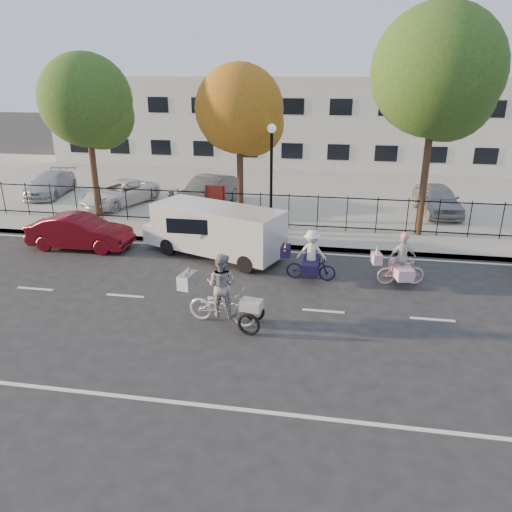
% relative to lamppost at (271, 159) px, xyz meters
% --- Properties ---
extents(ground, '(120.00, 120.00, 0.00)m').
position_rel_lamppost_xyz_m(ground, '(-0.50, -6.80, -3.11)').
color(ground, '#333334').
extents(road_markings, '(60.00, 9.52, 0.01)m').
position_rel_lamppost_xyz_m(road_markings, '(-0.50, -6.80, -3.11)').
color(road_markings, silver).
rests_on(road_markings, ground).
extents(curb, '(60.00, 0.10, 0.15)m').
position_rel_lamppost_xyz_m(curb, '(-0.50, -1.75, -3.04)').
color(curb, '#A8A399').
rests_on(curb, ground).
extents(sidewalk, '(60.00, 2.20, 0.15)m').
position_rel_lamppost_xyz_m(sidewalk, '(-0.50, -0.70, -3.04)').
color(sidewalk, '#A8A399').
rests_on(sidewalk, ground).
extents(parking_lot, '(60.00, 15.60, 0.15)m').
position_rel_lamppost_xyz_m(parking_lot, '(-0.50, 8.20, -3.04)').
color(parking_lot, '#A8A399').
rests_on(parking_lot, ground).
extents(iron_fence, '(58.00, 0.06, 1.50)m').
position_rel_lamppost_xyz_m(iron_fence, '(-0.50, 0.40, -2.21)').
color(iron_fence, black).
rests_on(iron_fence, sidewalk).
extents(building, '(34.00, 10.00, 6.00)m').
position_rel_lamppost_xyz_m(building, '(-0.50, 18.20, -0.11)').
color(building, silver).
rests_on(building, ground).
extents(lamppost, '(0.36, 0.36, 4.33)m').
position_rel_lamppost_xyz_m(lamppost, '(0.00, 0.00, 0.00)').
color(lamppost, black).
rests_on(lamppost, sidewalk).
extents(street_sign, '(0.85, 0.06, 1.80)m').
position_rel_lamppost_xyz_m(street_sign, '(-2.35, 0.00, -1.70)').
color(street_sign, black).
rests_on(street_sign, sidewalk).
extents(zebra_trike, '(2.35, 1.11, 2.00)m').
position_rel_lamppost_xyz_m(zebra_trike, '(-0.17, -7.96, -2.34)').
color(zebra_trike, silver).
rests_on(zebra_trike, ground).
extents(unicorn_bike, '(1.77, 1.26, 1.75)m').
position_rel_lamppost_xyz_m(unicorn_bike, '(4.80, -4.49, -2.46)').
color(unicorn_bike, beige).
rests_on(unicorn_bike, ground).
extents(bull_bike, '(1.81, 1.24, 1.68)m').
position_rel_lamppost_xyz_m(bull_bike, '(1.96, -4.56, -2.44)').
color(bull_bike, '#0F1334').
rests_on(bull_bike, ground).
extents(white_van, '(5.70, 3.37, 1.87)m').
position_rel_lamppost_xyz_m(white_van, '(-1.61, -3.00, -2.08)').
color(white_van, white).
rests_on(white_van, ground).
extents(red_sedan, '(3.92, 1.37, 1.29)m').
position_rel_lamppost_xyz_m(red_sedan, '(-6.91, -3.00, -2.47)').
color(red_sedan, '#5C0A13').
rests_on(red_sedan, ground).
extents(pedestrian, '(0.75, 0.69, 1.71)m').
position_rel_lamppost_xyz_m(pedestrian, '(-3.99, -0.88, -2.11)').
color(pedestrian, black).
rests_on(pedestrian, sidewalk).
extents(lot_car_a, '(2.18, 4.23, 1.17)m').
position_rel_lamppost_xyz_m(lot_car_a, '(-12.40, 4.12, -2.38)').
color(lot_car_a, '#B7B9BF').
rests_on(lot_car_a, parking_lot).
extents(lot_car_b, '(3.34, 4.65, 1.18)m').
position_rel_lamppost_xyz_m(lot_car_b, '(-7.92, 2.83, -2.37)').
color(lot_car_b, white).
rests_on(lot_car_b, parking_lot).
extents(lot_car_c, '(2.51, 4.68, 1.46)m').
position_rel_lamppost_xyz_m(lot_car_c, '(-3.49, 3.14, -2.23)').
color(lot_car_c, '#494C51').
rests_on(lot_car_c, parking_lot).
extents(lot_car_d, '(2.08, 4.11, 1.34)m').
position_rel_lamppost_xyz_m(lot_car_d, '(7.23, 3.86, -2.29)').
color(lot_car_d, '#97979E').
rests_on(lot_car_d, parking_lot).
extents(tree_west, '(3.92, 3.92, 7.18)m').
position_rel_lamppost_xyz_m(tree_west, '(-7.95, 0.90, 1.91)').
color(tree_west, '#442D1D').
rests_on(tree_west, ground).
extents(tree_mid, '(3.70, 3.69, 6.77)m').
position_rel_lamppost_xyz_m(tree_mid, '(-1.41, 1.39, 1.62)').
color(tree_mid, '#442D1D').
rests_on(tree_mid, ground).
extents(tree_east, '(4.80, 4.80, 8.80)m').
position_rel_lamppost_xyz_m(tree_east, '(6.14, 0.56, 3.05)').
color(tree_east, '#442D1D').
rests_on(tree_east, ground).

